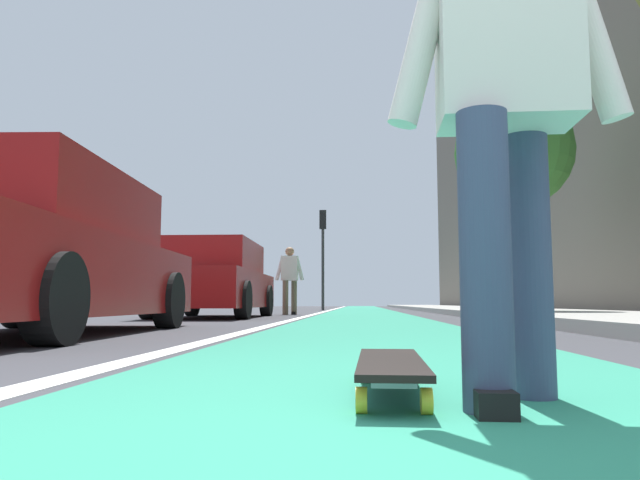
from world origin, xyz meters
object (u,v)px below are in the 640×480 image
(skateboard, at_px, (391,366))
(parked_car_near, at_px, (33,257))
(parked_car_mid, at_px, (214,281))
(pedestrian_distant, at_px, (290,276))
(traffic_light, at_px, (323,241))
(skater_person, at_px, (505,87))
(street_tree_mid, at_px, (514,153))

(skateboard, distance_m, parked_car_near, 4.59)
(parked_car_mid, relative_size, pedestrian_distant, 2.71)
(skateboard, relative_size, parked_car_near, 0.18)
(parked_car_near, distance_m, traffic_light, 20.14)
(skateboard, height_order, traffic_light, traffic_light)
(skater_person, xyz_separation_m, parked_car_near, (3.49, 3.42, -0.23))
(traffic_light, bearing_deg, parked_car_mid, 174.28)
(parked_car_mid, distance_m, street_tree_mid, 6.75)
(parked_car_near, bearing_deg, pedestrian_distant, -7.40)
(traffic_light, xyz_separation_m, street_tree_mid, (-12.75, -4.79, 0.50))
(skateboard, distance_m, traffic_light, 23.54)
(traffic_light, height_order, street_tree_mid, street_tree_mid)
(skateboard, xyz_separation_m, skater_person, (-0.15, -0.35, 0.84))
(skateboard, bearing_deg, parked_car_mid, 16.90)
(pedestrian_distant, bearing_deg, traffic_light, -1.08)
(parked_car_mid, bearing_deg, traffic_light, -5.72)
(parked_car_mid, height_order, traffic_light, traffic_light)
(skateboard, bearing_deg, pedestrian_distant, 8.09)
(parked_car_mid, bearing_deg, parked_car_near, 179.21)
(skateboard, bearing_deg, skater_person, -113.32)
(skateboard, relative_size, parked_car_mid, 0.18)
(street_tree_mid, bearing_deg, traffic_light, 20.61)
(parked_car_mid, xyz_separation_m, street_tree_mid, (0.72, -6.14, 2.70))
(skater_person, distance_m, pedestrian_distant, 13.24)
(parked_car_mid, height_order, street_tree_mid, street_tree_mid)
(skateboard, height_order, parked_car_mid, parked_car_mid)
(skateboard, height_order, skater_person, skater_person)
(skateboard, distance_m, pedestrian_distant, 13.07)
(pedestrian_distant, bearing_deg, street_tree_mid, -115.19)
(skater_person, distance_m, parked_car_near, 4.90)
(parked_car_near, relative_size, pedestrian_distant, 2.75)
(skateboard, relative_size, street_tree_mid, 0.18)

